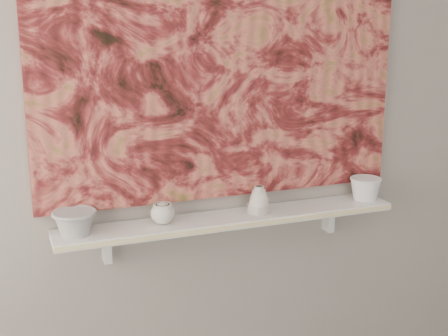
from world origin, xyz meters
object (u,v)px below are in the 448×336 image
shelf (230,219)px  cup_cream (163,213)px  bowl_grey (75,222)px  bowl_white (365,188)px  bell_vessel (259,199)px  painting (223,60)px

shelf → cup_cream: 0.29m
bowl_grey → bowl_white: (1.24, 0.00, 0.00)m
bell_vessel → bowl_grey: bearing=180.0°
painting → cup_cream: painting is taller
shelf → bowl_white: (0.63, 0.00, 0.06)m
cup_cream → bell_vessel: bell_vessel is taller
bowl_grey → bowl_white: size_ratio=1.21×
bowl_grey → bowl_white: 1.24m
painting → cup_cream: 0.64m
cup_cream → shelf: bearing=0.0°
bowl_grey → bell_vessel: (0.74, 0.00, 0.01)m
cup_cream → bowl_white: bearing=0.0°
cup_cream → bowl_white: (0.91, 0.00, 0.01)m
bowl_grey → bowl_white: bearing=0.0°
shelf → bowl_grey: 0.61m
shelf → cup_cream: bearing=180.0°
bowl_grey → bell_vessel: size_ratio=1.49×
painting → bowl_white: size_ratio=11.08×
shelf → bowl_white: bearing=0.0°
painting → cup_cream: size_ratio=16.24×
bell_vessel → bowl_white: 0.50m
shelf → painting: painting is taller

